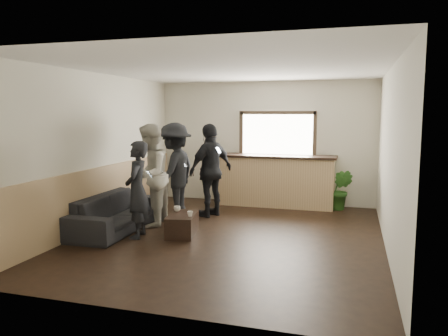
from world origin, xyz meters
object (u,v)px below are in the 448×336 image
(cup_b, at_px, (190,214))
(person_b, at_px, (150,175))
(sofa, at_px, (117,212))
(person_d, at_px, (211,170))
(cup_a, at_px, (177,209))
(person_a, at_px, (137,190))
(person_c, at_px, (175,171))
(bar_counter, at_px, (275,177))
(potted_plant, at_px, (341,190))
(coffee_table, at_px, (182,224))

(cup_b, height_order, person_b, person_b)
(sofa, height_order, person_d, person_d)
(cup_a, bearing_deg, person_a, -132.64)
(person_c, bearing_deg, person_d, 125.37)
(bar_counter, relative_size, person_b, 1.43)
(potted_plant, height_order, person_b, person_b)
(potted_plant, bearing_deg, bar_counter, 178.18)
(cup_a, bearing_deg, coffee_table, -46.77)
(bar_counter, distance_m, person_a, 3.63)
(bar_counter, distance_m, person_d, 1.75)
(sofa, bearing_deg, potted_plant, -54.72)
(potted_plant, relative_size, person_a, 0.54)
(coffee_table, distance_m, potted_plant, 3.78)
(potted_plant, bearing_deg, person_c, -151.53)
(cup_a, relative_size, person_d, 0.06)
(person_a, bearing_deg, sofa, -131.08)
(sofa, height_order, coffee_table, sofa)
(bar_counter, bearing_deg, person_b, -128.25)
(coffee_table, relative_size, cup_a, 6.91)
(bar_counter, bearing_deg, person_c, -134.08)
(cup_a, relative_size, person_b, 0.06)
(cup_a, relative_size, potted_plant, 0.13)
(sofa, distance_m, person_a, 0.83)
(person_a, distance_m, person_b, 0.78)
(coffee_table, bearing_deg, person_a, -151.77)
(sofa, distance_m, person_d, 2.06)
(person_b, distance_m, person_c, 0.71)
(bar_counter, bearing_deg, person_a, -119.14)
(person_d, bearing_deg, sofa, -12.71)
(person_c, relative_size, person_d, 1.01)
(person_c, bearing_deg, cup_b, 36.36)
(potted_plant, xyz_separation_m, person_b, (-3.35, -2.37, 0.50))
(potted_plant, bearing_deg, cup_b, -129.22)
(sofa, distance_m, person_b, 0.88)
(person_c, distance_m, person_d, 0.73)
(person_a, relative_size, person_c, 0.86)
(cup_b, bearing_deg, person_d, 95.34)
(cup_b, distance_m, person_b, 1.24)
(person_d, bearing_deg, person_b, -10.18)
(sofa, bearing_deg, person_b, -47.58)
(person_b, bearing_deg, person_c, 156.45)
(bar_counter, xyz_separation_m, person_b, (-1.91, -2.42, 0.30))
(potted_plant, relative_size, person_b, 0.47)
(person_c, bearing_deg, person_b, -14.29)
(bar_counter, bearing_deg, sofa, -129.63)
(cup_b, bearing_deg, sofa, 176.30)
(cup_a, relative_size, person_a, 0.07)
(coffee_table, bearing_deg, potted_plant, 47.36)
(cup_a, relative_size, person_c, 0.06)
(coffee_table, relative_size, person_c, 0.43)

